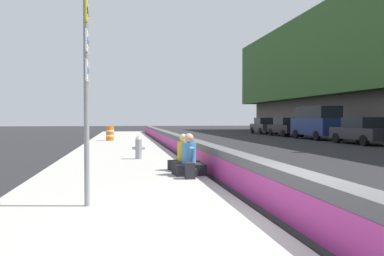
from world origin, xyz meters
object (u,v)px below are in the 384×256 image
parked_car_fourth (362,131)px  backpack (190,171)px  parked_car_farther (264,126)px  fire_hydrant (139,147)px  seated_person_middle (184,159)px  parked_car_midline (317,122)px  route_sign_post (87,83)px  parked_car_far (286,127)px  construction_barrel (110,133)px  seated_person_foreground (189,162)px

parked_car_fourth → backpack: bearing=134.2°
backpack → parked_car_farther: 32.70m
fire_hydrant → backpack: fire_hydrant is taller
seated_person_middle → parked_car_midline: bearing=-37.5°
route_sign_post → seated_person_middle: bearing=-28.5°
route_sign_post → backpack: (2.69, -2.25, -1.90)m
fire_hydrant → backpack: bearing=-167.7°
parked_car_fourth → parked_car_midline: size_ratio=0.88×
route_sign_post → seated_person_middle: size_ratio=3.42×
fire_hydrant → seated_person_middle: seated_person_middle is taller
seated_person_middle → parked_car_farther: size_ratio=0.23×
seated_person_middle → parked_car_far: (22.77, -13.01, 0.39)m
seated_person_middle → parked_car_far: parked_car_far is taller
seated_person_middle → parked_car_midline: 21.60m
backpack → parked_car_midline: bearing=-35.2°
construction_barrel → route_sign_post: bearing=-179.2°
parked_car_farther → seated_person_foreground: bearing=156.0°
construction_barrel → parked_car_farther: bearing=-51.0°
backpack → route_sign_post: bearing=140.2°
parked_car_midline → construction_barrel: bearing=95.1°
parked_car_fourth → parked_car_midline: parked_car_midline is taller
seated_person_foreground → backpack: bearing=173.4°
seated_person_foreground → construction_barrel: size_ratio=1.16×
parked_car_far → parked_car_farther: size_ratio=0.99×
fire_hydrant → seated_person_foreground: 4.49m
route_sign_post → seated_person_foreground: 4.42m
seated_person_middle → backpack: bearing=177.2°
fire_hydrant → parked_car_far: bearing=-36.2°
parked_car_midline → parked_car_far: (5.64, 0.13, -0.49)m
route_sign_post → construction_barrel: 20.05m
construction_barrel → seated_person_foreground: bearing=-171.1°
fire_hydrant → parked_car_midline: size_ratio=0.17×
parked_car_midline → backpack: bearing=144.8°
backpack → construction_barrel: 17.48m
seated_person_foreground → construction_barrel: (16.65, 2.60, 0.13)m
parked_car_midline → parked_car_farther: size_ratio=1.13×
parked_car_midline → parked_car_far: 5.67m
route_sign_post → parked_car_farther: 36.10m
seated_person_foreground → parked_car_farther: 32.08m
construction_barrel → parked_car_midline: parked_car_midline is taller
seated_person_middle → parked_car_far: 26.22m
seated_person_middle → construction_barrel: seated_person_middle is taller
parked_car_far → construction_barrel: bearing=114.3°
backpack → parked_car_farther: bearing=-23.6°
parked_car_fourth → parked_car_far: same height
seated_person_foreground → seated_person_middle: seated_person_foreground is taller
fire_hydrant → parked_car_far: (19.37, -14.17, 0.27)m
seated_person_foreground → parked_car_midline: bearing=-36.0°
seated_person_foreground → parked_car_far: parked_car_far is taller
seated_person_middle → parked_car_farther: bearing=-24.6°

